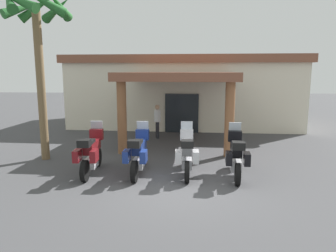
{
  "coord_description": "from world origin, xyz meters",
  "views": [
    {
      "loc": [
        0.24,
        -8.58,
        3.28
      ],
      "look_at": [
        -0.46,
        3.38,
        1.2
      ],
      "focal_mm": 33.68,
      "sensor_mm": 36.0,
      "label": 1
    }
  ],
  "objects_px": {
    "motorcycle_silver": "(187,153)",
    "motorcycle_maroon": "(91,153)",
    "pedestrian": "(157,119)",
    "motorcycle_blue": "(139,153)",
    "motel_building": "(185,90)",
    "motorcycle_black": "(236,155)",
    "palm_tree_roadside": "(37,25)"
  },
  "relations": [
    {
      "from": "palm_tree_roadside",
      "to": "motel_building",
      "type": "bearing_deg",
      "value": 58.8
    },
    {
      "from": "motorcycle_blue",
      "to": "palm_tree_roadside",
      "type": "xyz_separation_m",
      "value": [
        -3.8,
        1.58,
        4.21
      ]
    },
    {
      "from": "motorcycle_blue",
      "to": "palm_tree_roadside",
      "type": "distance_m",
      "value": 5.89
    },
    {
      "from": "motel_building",
      "to": "palm_tree_roadside",
      "type": "xyz_separation_m",
      "value": [
        -5.2,
        -8.58,
        2.78
      ]
    },
    {
      "from": "motorcycle_blue",
      "to": "palm_tree_roadside",
      "type": "relative_size",
      "value": 0.35
    },
    {
      "from": "motorcycle_blue",
      "to": "motorcycle_silver",
      "type": "bearing_deg",
      "value": -86.2
    },
    {
      "from": "motel_building",
      "to": "motorcycle_maroon",
      "type": "distance_m",
      "value": 10.7
    },
    {
      "from": "motorcycle_blue",
      "to": "pedestrian",
      "type": "height_order",
      "value": "pedestrian"
    },
    {
      "from": "motel_building",
      "to": "motorcycle_black",
      "type": "distance_m",
      "value": 10.47
    },
    {
      "from": "motel_building",
      "to": "motorcycle_silver",
      "type": "relative_size",
      "value": 6.28
    },
    {
      "from": "pedestrian",
      "to": "motorcycle_black",
      "type": "bearing_deg",
      "value": 100.76
    },
    {
      "from": "motorcycle_black",
      "to": "motel_building",
      "type": "bearing_deg",
      "value": 13.72
    },
    {
      "from": "motorcycle_silver",
      "to": "palm_tree_roadside",
      "type": "bearing_deg",
      "value": 73.52
    },
    {
      "from": "motorcycle_blue",
      "to": "motorcycle_silver",
      "type": "relative_size",
      "value": 1.0
    },
    {
      "from": "motel_building",
      "to": "palm_tree_roadside",
      "type": "relative_size",
      "value": 2.19
    },
    {
      "from": "motorcycle_silver",
      "to": "pedestrian",
      "type": "relative_size",
      "value": 1.33
    },
    {
      "from": "motorcycle_maroon",
      "to": "motorcycle_black",
      "type": "relative_size",
      "value": 1.0
    },
    {
      "from": "motorcycle_blue",
      "to": "pedestrian",
      "type": "relative_size",
      "value": 1.33
    },
    {
      "from": "palm_tree_roadside",
      "to": "pedestrian",
      "type": "bearing_deg",
      "value": 46.07
    },
    {
      "from": "motorcycle_maroon",
      "to": "pedestrian",
      "type": "relative_size",
      "value": 1.33
    },
    {
      "from": "pedestrian",
      "to": "palm_tree_roadside",
      "type": "bearing_deg",
      "value": 29.07
    },
    {
      "from": "pedestrian",
      "to": "motel_building",
      "type": "bearing_deg",
      "value": -123.06
    },
    {
      "from": "motorcycle_silver",
      "to": "motel_building",
      "type": "bearing_deg",
      "value": 0.18
    },
    {
      "from": "motel_building",
      "to": "motorcycle_silver",
      "type": "distance_m",
      "value": 10.2
    },
    {
      "from": "motorcycle_maroon",
      "to": "motorcycle_black",
      "type": "distance_m",
      "value": 4.62
    },
    {
      "from": "motorcycle_silver",
      "to": "motorcycle_blue",
      "type": "bearing_deg",
      "value": 91.64
    },
    {
      "from": "motel_building",
      "to": "motorcycle_black",
      "type": "relative_size",
      "value": 6.28
    },
    {
      "from": "motorcycle_black",
      "to": "pedestrian",
      "type": "relative_size",
      "value": 1.33
    },
    {
      "from": "motorcycle_blue",
      "to": "motorcycle_black",
      "type": "distance_m",
      "value": 3.08
    },
    {
      "from": "motorcycle_silver",
      "to": "motorcycle_maroon",
      "type": "bearing_deg",
      "value": 91.1
    },
    {
      "from": "pedestrian",
      "to": "motorcycle_blue",
      "type": "bearing_deg",
      "value": 72.12
    },
    {
      "from": "motorcycle_maroon",
      "to": "palm_tree_roadside",
      "type": "relative_size",
      "value": 0.35
    }
  ]
}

